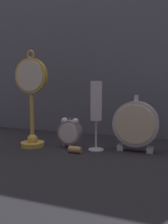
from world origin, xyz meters
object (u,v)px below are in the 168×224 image
(pocket_watch_on_stand, at_px, (31,100))
(champagne_flute, at_px, (96,106))
(wine_cork, at_px, (76,150))
(alarm_clock_twin_bell, at_px, (70,131))
(mantel_clock_silver, at_px, (136,124))

(pocket_watch_on_stand, bearing_deg, champagne_flute, 9.26)
(wine_cork, bearing_deg, alarm_clock_twin_bell, 130.29)
(champagne_flute, bearing_deg, pocket_watch_on_stand, -170.74)
(champagne_flute, bearing_deg, mantel_clock_silver, 13.37)
(pocket_watch_on_stand, distance_m, mantel_clock_silver, 0.37)
(champagne_flute, bearing_deg, alarm_clock_twin_bell, -179.69)
(alarm_clock_twin_bell, xyz_separation_m, wine_cork, (0.05, -0.06, -0.05))
(mantel_clock_silver, distance_m, wine_cork, 0.21)
(alarm_clock_twin_bell, bearing_deg, champagne_flute, 0.31)
(alarm_clock_twin_bell, xyz_separation_m, champagne_flute, (0.10, 0.00, 0.09))
(alarm_clock_twin_bell, bearing_deg, wine_cork, -49.71)
(pocket_watch_on_stand, xyz_separation_m, wine_cork, (0.18, -0.02, -0.16))
(champagne_flute, relative_size, wine_cork, 5.59)
(alarm_clock_twin_bell, bearing_deg, mantel_clock_silver, 7.82)
(alarm_clock_twin_bell, distance_m, wine_cork, 0.09)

